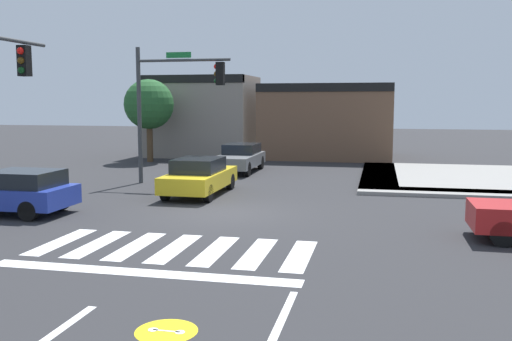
{
  "coord_description": "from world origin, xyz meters",
  "views": [
    {
      "loc": [
        4.78,
        -17.03,
        3.52
      ],
      "look_at": [
        0.79,
        1.08,
        1.26
      ],
      "focal_mm": 39.41,
      "sensor_mm": 36.0,
      "label": 1
    }
  ],
  "objects_px": {
    "roadside_tree": "(149,105)",
    "car_gray": "(240,158)",
    "traffic_signal_northwest": "(173,92)",
    "car_blue": "(8,192)",
    "car_yellow": "(199,176)"
  },
  "relations": [
    {
      "from": "roadside_tree",
      "to": "car_gray",
      "type": "bearing_deg",
      "value": -29.16
    },
    {
      "from": "traffic_signal_northwest",
      "to": "car_blue",
      "type": "distance_m",
      "value": 8.46
    },
    {
      "from": "traffic_signal_northwest",
      "to": "car_blue",
      "type": "relative_size",
      "value": 1.33
    },
    {
      "from": "car_yellow",
      "to": "car_gray",
      "type": "distance_m",
      "value": 7.25
    },
    {
      "from": "car_yellow",
      "to": "car_blue",
      "type": "relative_size",
      "value": 1.01
    },
    {
      "from": "car_yellow",
      "to": "roadside_tree",
      "type": "distance_m",
      "value": 12.94
    },
    {
      "from": "car_blue",
      "to": "roadside_tree",
      "type": "bearing_deg",
      "value": -83.3
    },
    {
      "from": "car_blue",
      "to": "roadside_tree",
      "type": "distance_m",
      "value": 15.94
    },
    {
      "from": "car_blue",
      "to": "car_gray",
      "type": "distance_m",
      "value": 12.88
    },
    {
      "from": "traffic_signal_northwest",
      "to": "car_yellow",
      "type": "xyz_separation_m",
      "value": [
        1.95,
        -2.48,
        -3.21
      ]
    },
    {
      "from": "car_yellow",
      "to": "car_blue",
      "type": "xyz_separation_m",
      "value": [
        -4.77,
        -4.81,
        -0.01
      ]
    },
    {
      "from": "traffic_signal_northwest",
      "to": "car_yellow",
      "type": "distance_m",
      "value": 4.5
    },
    {
      "from": "car_yellow",
      "to": "car_gray",
      "type": "relative_size",
      "value": 0.98
    },
    {
      "from": "car_gray",
      "to": "roadside_tree",
      "type": "relative_size",
      "value": 0.93
    },
    {
      "from": "car_gray",
      "to": "roadside_tree",
      "type": "xyz_separation_m",
      "value": [
        -6.38,
        3.56,
        2.65
      ]
    }
  ]
}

